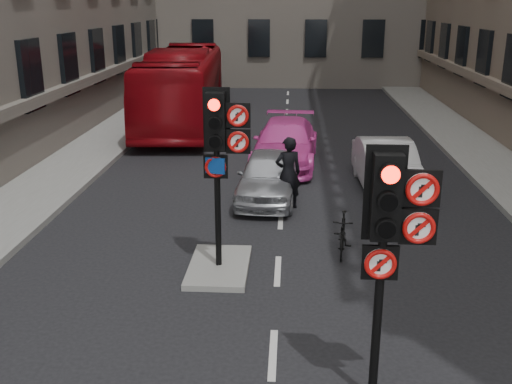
# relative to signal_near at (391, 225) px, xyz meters

# --- Properties ---
(pavement_left) EXTENTS (3.00, 50.00, 0.16)m
(pavement_left) POSITION_rel_signal_near_xyz_m (-8.69, 11.01, -2.50)
(pavement_left) COLOR gray
(pavement_left) RESTS_ON ground
(centre_island) EXTENTS (1.20, 2.00, 0.12)m
(centre_island) POSITION_rel_signal_near_xyz_m (-2.69, 4.01, -2.52)
(centre_island) COLOR gray
(centre_island) RESTS_ON ground
(signal_near) EXTENTS (0.91, 0.40, 3.58)m
(signal_near) POSITION_rel_signal_near_xyz_m (0.00, 0.00, 0.00)
(signal_near) COLOR black
(signal_near) RESTS_ON ground
(signal_far) EXTENTS (0.91, 0.40, 3.58)m
(signal_far) POSITION_rel_signal_near_xyz_m (-2.60, 4.00, 0.12)
(signal_far) COLOR black
(signal_far) RESTS_ON centre_island
(car_silver) EXTENTS (1.75, 3.93, 1.31)m
(car_silver) POSITION_rel_signal_near_xyz_m (-1.89, 8.63, -1.93)
(car_silver) COLOR #AFB1B7
(car_silver) RESTS_ON ground
(car_white) EXTENTS (1.66, 4.31, 1.40)m
(car_white) POSITION_rel_signal_near_xyz_m (1.50, 9.67, -1.88)
(car_white) COLOR silver
(car_white) RESTS_ON ground
(car_pink) EXTENTS (2.33, 5.09, 1.44)m
(car_pink) POSITION_rel_signal_near_xyz_m (-1.45, 12.27, -1.86)
(car_pink) COLOR #E242A7
(car_pink) RESTS_ON ground
(bus_red) EXTENTS (3.47, 11.85, 3.26)m
(bus_red) POSITION_rel_signal_near_xyz_m (-5.99, 18.78, -0.95)
(bus_red) COLOR maroon
(bus_red) RESTS_ON ground
(motorcycle) EXTENTS (0.58, 1.50, 0.88)m
(motorcycle) POSITION_rel_signal_near_xyz_m (-0.11, 5.01, -2.14)
(motorcycle) COLOR black
(motorcycle) RESTS_ON ground
(motorcyclist) EXTENTS (0.80, 0.64, 1.92)m
(motorcyclist) POSITION_rel_signal_near_xyz_m (-1.32, 7.89, -1.62)
(motorcyclist) COLOR black
(motorcyclist) RESTS_ON ground
(info_sign) EXTENTS (0.39, 0.16, 2.26)m
(info_sign) POSITION_rel_signal_near_xyz_m (-2.71, 3.95, -1.00)
(info_sign) COLOR black
(info_sign) RESTS_ON centre_island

